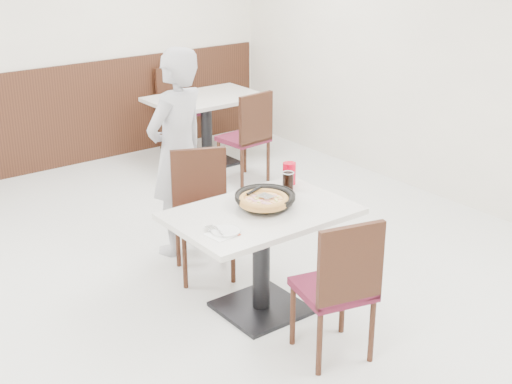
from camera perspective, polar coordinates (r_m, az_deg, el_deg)
floor at (r=5.08m, az=-3.89°, el=-9.25°), size 7.00×7.00×0.00m
wall_back at (r=7.65m, az=-19.09°, el=11.32°), size 6.00×0.04×2.80m
wall_right at (r=6.61m, az=18.35°, el=9.99°), size 0.04×7.00×2.80m
wainscot_back at (r=7.81m, az=-18.30°, el=5.18°), size 5.90×0.03×1.10m
main_table at (r=4.87m, az=0.43°, el=-5.59°), size 1.23×0.84×0.75m
chair_near at (r=4.39m, az=6.19°, el=-7.45°), size 0.51×0.51×0.95m
chair_far at (r=5.33m, az=-4.18°, el=-2.01°), size 0.55×0.55×0.95m
trivet at (r=4.71m, az=0.74°, el=-1.30°), size 0.11×0.11×0.04m
pizza_pan at (r=4.77m, az=0.73°, el=-0.68°), size 0.39×0.39×0.01m
pizza at (r=4.70m, az=0.63°, el=-0.78°), size 0.34×0.34×0.02m
pizza_server at (r=4.71m, az=0.79°, el=-0.31°), size 0.09×0.11×0.00m
napkin at (r=4.37m, az=-2.81°, el=-3.41°), size 0.17×0.17×0.00m
side_plate at (r=4.40m, az=-2.43°, el=-3.13°), size 0.19×0.19×0.01m
fork at (r=4.38m, az=-2.97°, el=-3.16°), size 0.05×0.16×0.00m
cola_glass at (r=5.04m, az=2.57°, el=0.81°), size 0.08×0.08×0.13m
red_cup at (r=5.17m, az=2.67°, el=1.51°), size 0.10×0.10×0.16m
diner_person at (r=5.64m, az=-6.31°, el=3.13°), size 0.70×0.56×1.66m
bg_table_right at (r=7.85m, az=-3.97°, el=4.96°), size 1.23×0.84×0.75m
bg_chair_right_near at (r=7.26m, az=-1.02°, el=4.47°), size 0.46×0.46×0.95m
bg_chair_right_far at (r=8.32m, az=-5.98°, el=6.57°), size 0.45×0.45×0.95m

